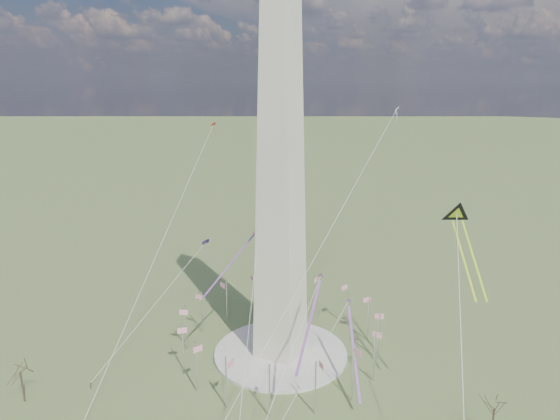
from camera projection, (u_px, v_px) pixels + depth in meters
The scene contains 14 objects.
ground at pixel (281, 354), 135.33m from camera, with size 2000.00×2000.00×0.00m, color #4A572B.
plaza at pixel (281, 353), 135.23m from camera, with size 36.00×36.00×0.80m, color beige.
washington_monument at pixel (281, 181), 123.14m from camera, with size 15.56×15.56×100.00m.
flagpole_ring at pixel (281, 330), 133.48m from camera, with size 54.40×54.40×13.00m.
tree_near at pixel (495, 406), 101.12m from camera, with size 6.42×6.42×11.24m.
tree_far at pixel (20, 370), 113.40m from camera, with size 6.52×6.52×11.40m.
person_west at pixel (91, 385), 120.20m from camera, with size 0.75×0.58×1.54m, color gray.
kite_delta_black at pixel (458, 219), 110.37m from camera, with size 13.43×19.42×16.29m.
kite_diamond_purple at pixel (206, 245), 149.14m from camera, with size 2.49×3.12×9.10m.
kite_streamer_left at pixel (313, 308), 114.06m from camera, with size 5.23×21.88×15.12m.
kite_streamer_mid at pixel (240, 251), 127.38m from camera, with size 5.51×20.71×14.36m.
kite_streamer_right at pixel (352, 334), 121.15m from camera, with size 11.82×20.26×15.34m.
kite_small_red at pixel (214, 126), 167.50m from camera, with size 1.44×2.13×4.53m.
kite_small_white at pixel (397, 110), 157.41m from camera, with size 1.55×1.90×5.01m.
Camera 1 is at (56.55, -106.90, 72.27)m, focal length 32.00 mm.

